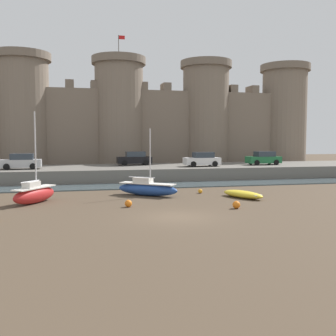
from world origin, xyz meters
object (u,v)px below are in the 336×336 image
Objects in this scene: mooring_buoy_off_centre at (236,205)px; mooring_buoy_mid_mud at (200,191)px; sailboat_foreground_left at (147,188)px; rowboat_midflat_centre at (243,194)px; sailboat_midflat_left at (34,194)px; mooring_buoy_near_channel at (128,203)px; car_quay_centre_west at (202,160)px; car_quay_centre_east at (21,162)px; car_quay_west at (264,158)px; car_quay_east at (135,159)px.

mooring_buoy_off_centre reaches higher than mooring_buoy_mid_mud.
mooring_buoy_mid_mud is (4.60, 0.34, -0.42)m from sailboat_foreground_left.
rowboat_midflat_centre is 4.83m from mooring_buoy_off_centre.
sailboat_midflat_left is 15.54m from rowboat_midflat_centre.
sailboat_midflat_left reaches higher than mooring_buoy_near_channel.
mooring_buoy_near_channel is at bearing -122.29° from car_quay_centre_west.
mooring_buoy_off_centre is 1.41× the size of mooring_buoy_mid_mud.
sailboat_foreground_left reaches higher than rowboat_midflat_centre.
car_quay_centre_east is at bearing 143.23° from mooring_buoy_mid_mud.
sailboat_foreground_left is 5.40m from mooring_buoy_near_channel.
car_quay_west and car_quay_centre_east have the same top height.
mooring_buoy_near_channel is 19.91m from car_quay_centre_west.
car_quay_centre_west is (10.59, 16.75, 1.95)m from mooring_buoy_near_channel.
sailboat_midflat_left is at bearing 154.10° from mooring_buoy_near_channel.
car_quay_centre_west is (3.72, 18.89, 1.94)m from mooring_buoy_off_centre.
rowboat_midflat_centre is 0.98× the size of car_quay_centre_west.
sailboat_midflat_left is 12.83× the size of mooring_buoy_off_centre.
sailboat_midflat_left is 1.58× the size of car_quay_east.
car_quay_west is at bearing 1.43° from car_quay_centre_east.
mooring_buoy_off_centre is 0.12× the size of car_quay_west.
rowboat_midflat_centre is 19.57m from car_quay_east.
sailboat_foreground_left is at bearing -175.78° from mooring_buoy_mid_mud.
car_quay_west and car_quay_centre_west have the same top height.
car_quay_centre_west is (8.45, 11.80, 1.59)m from sailboat_foreground_left.
sailboat_midflat_left is at bearing -149.59° from car_quay_west.
sailboat_midflat_left is at bearing -141.03° from car_quay_centre_west.
mooring_buoy_near_channel is (6.33, -3.07, -0.43)m from sailboat_midflat_left.
mooring_buoy_near_channel is 0.12× the size of car_quay_west.
car_quay_centre_west is at bearing 71.41° from mooring_buoy_mid_mud.
car_quay_centre_east is at bearing 100.99° from sailboat_midflat_left.
car_quay_west is 27.80m from car_quay_centre_east.
sailboat_midflat_left is at bearing -170.35° from mooring_buoy_mid_mud.
car_quay_east is at bearing 16.21° from car_quay_centre_east.
mooring_buoy_off_centre is 23.27m from car_quay_west.
rowboat_midflat_centre is 14.84m from car_quay_centre_west.
car_quay_east and car_quay_centre_west have the same top height.
sailboat_midflat_left is 14.36m from car_quay_centre_east.
mooring_buoy_mid_mud is (13.06, 2.22, -0.50)m from sailboat_midflat_left.
car_quay_west reaches higher than mooring_buoy_off_centre.
sailboat_midflat_left is 1.21× the size of sailboat_foreground_left.
sailboat_midflat_left reaches higher than car_quay_west.
mooring_buoy_mid_mud is 15.89m from car_quay_east.
car_quay_west reaches higher than mooring_buoy_mid_mud.
mooring_buoy_mid_mud is at bearing 4.22° from sailboat_foreground_left.
car_quay_centre_east is (-9.05, 17.09, 1.95)m from mooring_buoy_near_channel.
sailboat_foreground_left is 10.62× the size of mooring_buoy_off_centre.
car_quay_centre_west reaches higher than mooring_buoy_off_centre.
sailboat_midflat_left is at bearing 158.45° from mooring_buoy_off_centre.
sailboat_midflat_left is 18.07× the size of mooring_buoy_mid_mud.
sailboat_foreground_left is 16.58m from car_quay_centre_east.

